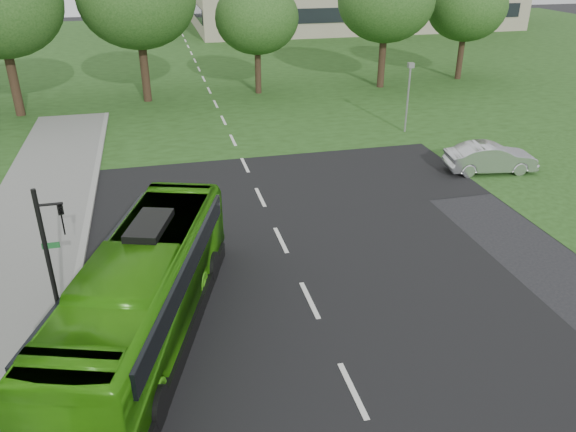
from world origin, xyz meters
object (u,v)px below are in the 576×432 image
object	(u,v)px
tree_park_c	(257,18)
traffic_light	(53,253)
tree_park_d	(386,0)
bus	(144,293)
tree_park_e	(467,7)
sedan	(491,158)
camera_pole	(409,88)

from	to	relation	value
tree_park_c	traffic_light	size ratio (longest dim) A/B	1.72
tree_park_d	bus	world-z (taller)	tree_park_d
tree_park_c	traffic_light	world-z (taller)	tree_park_c
tree_park_c	tree_park_d	size ratio (longest dim) A/B	0.84
tree_park_d	tree_park_e	distance (m)	7.31
tree_park_e	sedan	bearing A→B (deg)	-114.75
bus	camera_pole	xyz separation A→B (m)	(14.86, 15.82, 1.13)
traffic_light	tree_park_c	bearing A→B (deg)	53.12
sedan	tree_park_d	bearing A→B (deg)	3.14
tree_park_d	tree_park_e	bearing A→B (deg)	9.51
traffic_light	bus	bearing A→B (deg)	-30.11
tree_park_d	camera_pole	bearing A→B (deg)	-104.64
tree_park_e	bus	distance (m)	37.59
sedan	traffic_light	size ratio (longest dim) A/B	0.95
tree_park_c	camera_pole	size ratio (longest dim) A/B	1.95
bus	camera_pole	bearing A→B (deg)	65.03
tree_park_c	tree_park_d	bearing A→B (deg)	-1.79
tree_park_d	sedan	size ratio (longest dim) A/B	2.16
tree_park_c	tree_park_e	xyz separation A→B (m)	(16.57, 0.91, 0.27)
traffic_light	tree_park_d	bearing A→B (deg)	37.50
tree_park_c	bus	xyz separation A→B (m)	(-8.30, -26.98, -3.80)
tree_park_c	camera_pole	xyz separation A→B (m)	(6.56, -11.15, -2.68)
tree_park_c	sedan	size ratio (longest dim) A/B	1.81
tree_park_d	bus	size ratio (longest dim) A/B	0.89
tree_park_d	bus	xyz separation A→B (m)	(-17.69, -26.68, -4.79)
tree_park_d	traffic_light	bearing A→B (deg)	-127.32
bus	camera_pole	distance (m)	21.73
tree_park_e	bus	world-z (taller)	tree_park_e
tree_park_d	sedan	world-z (taller)	tree_park_d
tree_park_c	traffic_light	distance (m)	28.52
tree_park_d	sedan	distance (m)	18.57
tree_park_e	bus	size ratio (longest dim) A/B	0.79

